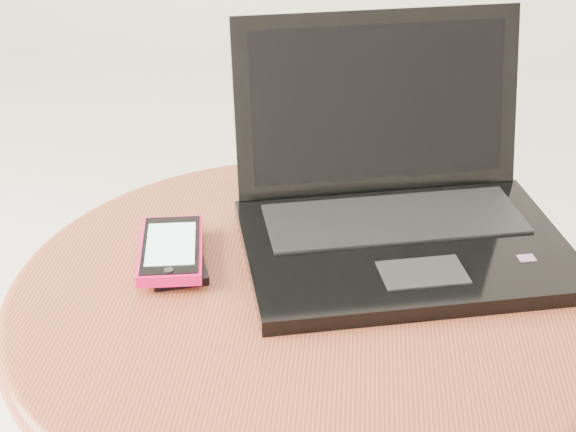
{
  "coord_description": "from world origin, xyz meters",
  "views": [
    {
      "loc": [
        -0.04,
        -0.65,
        0.95
      ],
      "look_at": [
        -0.1,
        0.09,
        0.52
      ],
      "focal_mm": 54.46,
      "sensor_mm": 36.0,
      "label": 1
    }
  ],
  "objects": [
    {
      "name": "phone_black",
      "position": [
        -0.22,
        0.09,
        0.47
      ],
      "size": [
        0.08,
        0.11,
        0.01
      ],
      "color": "black",
      "rests_on": "table"
    },
    {
      "name": "laptop",
      "position": [
        0.0,
        0.16,
        0.5
      ],
      "size": [
        0.38,
        0.35,
        0.21
      ],
      "color": "black",
      "rests_on": "table"
    },
    {
      "name": "phone_pink",
      "position": [
        -0.22,
        0.09,
        0.48
      ],
      "size": [
        0.08,
        0.12,
        0.01
      ],
      "color": "#DC0D52",
      "rests_on": "phone_black"
    },
    {
      "name": "table",
      "position": [
        -0.09,
        0.06,
        0.36
      ],
      "size": [
        0.58,
        0.58,
        0.46
      ],
      "color": "#613412",
      "rests_on": "ground"
    }
  ]
}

